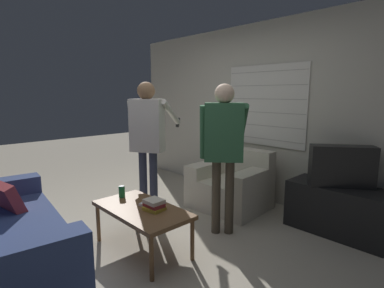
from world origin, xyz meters
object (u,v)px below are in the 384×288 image
Objects in this scene: soda_can at (122,192)px; spare_remote at (144,203)px; tv at (342,166)px; book_stack at (154,205)px; armchair_beige at (231,185)px; coffee_table at (142,212)px; person_right_standing at (224,141)px; couch_blue at (4,236)px; person_left_standing at (148,133)px.

soda_can is 0.93× the size of spare_remote.
soda_can is (-1.60, -1.80, -0.27)m from tv.
tv is 3.06× the size of book_stack.
coffee_table is (0.15, -1.58, 0.09)m from armchair_beige.
spare_remote is at bearing 176.05° from book_stack.
person_right_standing reaches higher than tv.
armchair_beige is 1.51m from spare_remote.
couch_blue is at bearing 77.49° from armchair_beige.
spare_remote is at bearing -156.00° from person_right_standing.
armchair_beige is 0.59× the size of person_left_standing.
spare_remote reaches higher than coffee_table.
couch_blue is at bearing -155.38° from person_right_standing.
coffee_table is (0.55, 1.08, 0.09)m from couch_blue.
spare_remote is at bearing 132.81° from coffee_table.
armchair_beige is 1.11m from person_right_standing.
armchair_beige reaches higher than spare_remote.
couch_blue is 1.25× the size of person_right_standing.
coffee_table is at bearing 69.11° from couch_blue.
soda_can reaches higher than spare_remote.
coffee_table is at bearing -150.35° from person_right_standing.
person_left_standing is at bearing -1.39° from tv.
person_left_standing is at bearing 99.39° from couch_blue.
tv is 2.07m from book_stack.
soda_can is (0.15, 1.10, 0.20)m from couch_blue.
person_left_standing reaches higher than couch_blue.
tv is (1.34, 0.24, 0.46)m from armchair_beige.
tv reaches higher than soda_can.
person_right_standing is at bearing 45.98° from spare_remote.
person_right_standing is at bearing 9.90° from tv.
coffee_table is 4.89× the size of book_stack.
armchair_beige is 4.74× the size of book_stack.
couch_blue is 1.26m from spare_remote.
soda_can is (-0.41, 0.02, 0.11)m from coffee_table.
tv is 2.42m from soda_can.
book_stack is 1.57× the size of spare_remote.
spare_remote is (0.08, -1.50, 0.15)m from armchair_beige.
person_right_standing is at bearing -10.52° from person_left_standing.
armchair_beige is 1.44m from tv.
coffee_table is 1.07m from person_left_standing.
coffee_table is at bearing -70.70° from person_left_standing.
person_right_standing is at bearing 50.97° from soda_can.
person_right_standing is (0.93, 0.34, -0.02)m from person_left_standing.
person_right_standing is at bearing 118.58° from armchair_beige.
armchair_beige is at bearing -26.17° from tv.
person_right_standing is at bearing 78.64° from book_stack.
book_stack is (0.28, -1.52, 0.19)m from armchair_beige.
soda_can is at bearing 12.09° from tv.
coffee_table is 8.25× the size of soda_can.
spare_remote is (-0.07, 0.07, 0.05)m from coffee_table.
tv reaches higher than armchair_beige.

